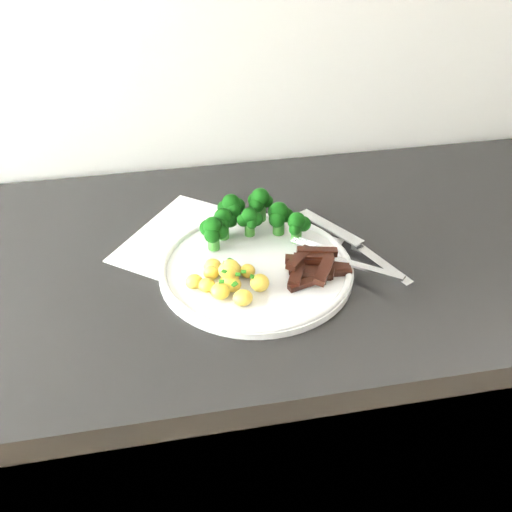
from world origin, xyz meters
name	(u,v)px	position (x,y,z in m)	size (l,w,h in m)	color
counter	(287,431)	(-0.06, 1.67, 0.45)	(2.40, 0.60, 0.90)	black
recipe_paper	(226,250)	(-0.17, 1.69, 0.90)	(0.38, 0.37, 0.00)	white
plate	(256,268)	(-0.13, 1.63, 0.91)	(0.29, 0.29, 0.02)	white
broccoli	(249,216)	(-0.13, 1.71, 0.95)	(0.17, 0.10, 0.07)	#27621D
potatoes	(229,278)	(-0.18, 1.59, 0.92)	(0.12, 0.10, 0.04)	#E7C246
beef_strips	(313,267)	(-0.05, 1.60, 0.92)	(0.10, 0.09, 0.03)	black
fork	(349,261)	(0.01, 1.61, 0.92)	(0.14, 0.14, 0.02)	silver
knife	(366,254)	(0.04, 1.63, 0.91)	(0.12, 0.22, 0.03)	silver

